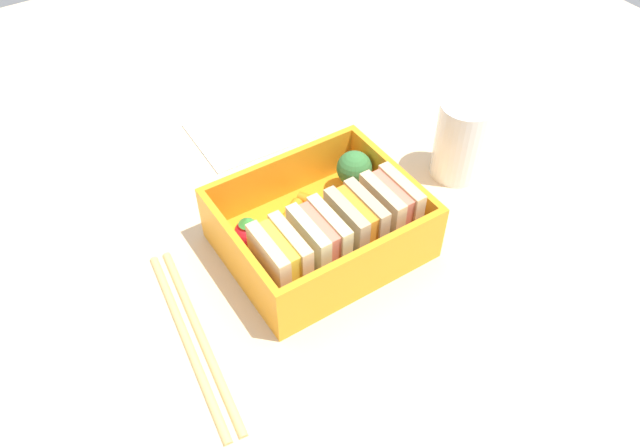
% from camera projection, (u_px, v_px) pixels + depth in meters
% --- Properties ---
extents(ground_plane, '(1.20, 1.20, 0.02)m').
position_uv_depth(ground_plane, '(320.00, 253.00, 0.55)').
color(ground_plane, beige).
extents(bento_tray, '(0.16, 0.13, 0.01)m').
position_uv_depth(bento_tray, '(320.00, 241.00, 0.54)').
color(bento_tray, orange).
rests_on(bento_tray, ground_plane).
extents(bento_rim, '(0.16, 0.13, 0.04)m').
position_uv_depth(bento_rim, '(320.00, 218.00, 0.52)').
color(bento_rim, orange).
rests_on(bento_rim, bento_tray).
extents(sandwich_left, '(0.03, 0.05, 0.05)m').
position_uv_depth(sandwich_left, '(390.00, 208.00, 0.52)').
color(sandwich_left, '#DEB984').
rests_on(sandwich_left, bento_tray).
extents(sandwich_center_left, '(0.03, 0.05, 0.05)m').
position_uv_depth(sandwich_center_left, '(355.00, 225.00, 0.51)').
color(sandwich_center_left, tan).
rests_on(sandwich_center_left, bento_tray).
extents(sandwich_center, '(0.03, 0.05, 0.05)m').
position_uv_depth(sandwich_center, '(319.00, 242.00, 0.50)').
color(sandwich_center, beige).
rests_on(sandwich_center, bento_tray).
extents(sandwich_center_right, '(0.03, 0.05, 0.05)m').
position_uv_depth(sandwich_center_right, '(280.00, 261.00, 0.48)').
color(sandwich_center_right, '#E5BF87').
rests_on(sandwich_center_right, bento_tray).
extents(broccoli_floret, '(0.03, 0.03, 0.04)m').
position_uv_depth(broccoli_floret, '(354.00, 169.00, 0.56)').
color(broccoli_floret, '#82C264').
rests_on(broccoli_floret, bento_tray).
extents(carrot_stick_left, '(0.03, 0.04, 0.01)m').
position_uv_depth(carrot_stick_left, '(320.00, 204.00, 0.56)').
color(carrot_stick_left, orange).
rests_on(carrot_stick_left, bento_tray).
extents(carrot_stick_far_left, '(0.04, 0.03, 0.01)m').
position_uv_depth(carrot_stick_far_left, '(287.00, 219.00, 0.54)').
color(carrot_stick_far_left, orange).
rests_on(carrot_stick_far_left, bento_tray).
extents(strawberry_far_left, '(0.02, 0.02, 0.03)m').
position_uv_depth(strawberry_far_left, '(248.00, 233.00, 0.52)').
color(strawberry_far_left, red).
rests_on(strawberry_far_left, bento_tray).
extents(chopstick_pair, '(0.04, 0.18, 0.01)m').
position_uv_depth(chopstick_pair, '(193.00, 336.00, 0.48)').
color(chopstick_pair, tan).
rests_on(chopstick_pair, ground_plane).
extents(drinking_glass, '(0.05, 0.05, 0.08)m').
position_uv_depth(drinking_glass, '(462.00, 140.00, 0.58)').
color(drinking_glass, white).
rests_on(drinking_glass, ground_plane).
extents(folded_napkin, '(0.12, 0.09, 0.00)m').
position_uv_depth(folded_napkin, '(248.00, 130.00, 0.66)').
color(folded_napkin, white).
rests_on(folded_napkin, ground_plane).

